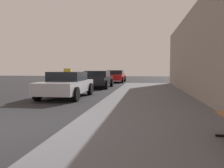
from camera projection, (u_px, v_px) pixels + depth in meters
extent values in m
cube|color=#5B5B60|center=(158.00, 134.00, 4.74)|extent=(4.00, 32.00, 0.15)
cube|color=#B7B7BF|center=(66.00, 87.00, 11.30)|extent=(1.75, 4.08, 0.55)
cube|color=black|center=(68.00, 76.00, 11.47)|extent=(1.54, 1.84, 0.45)
cube|color=yellow|center=(68.00, 70.00, 11.45)|extent=(0.36, 0.14, 0.16)
cylinder|color=black|center=(76.00, 94.00, 9.90)|extent=(0.22, 0.64, 0.64)
cylinder|color=black|center=(37.00, 94.00, 10.15)|extent=(0.22, 0.64, 0.64)
cylinder|color=black|center=(90.00, 89.00, 12.48)|extent=(0.22, 0.64, 0.64)
cylinder|color=black|center=(59.00, 89.00, 12.74)|extent=(0.22, 0.64, 0.64)
cube|color=black|center=(97.00, 80.00, 17.24)|extent=(1.85, 4.07, 0.55)
cube|color=black|center=(97.00, 74.00, 17.41)|extent=(1.62, 1.83, 0.45)
cylinder|color=black|center=(106.00, 85.00, 15.83)|extent=(0.22, 0.64, 0.64)
cylinder|color=black|center=(80.00, 84.00, 16.10)|extent=(0.22, 0.64, 0.64)
cylinder|color=black|center=(112.00, 83.00, 18.40)|extent=(0.22, 0.64, 0.64)
cylinder|color=black|center=(89.00, 82.00, 18.67)|extent=(0.22, 0.64, 0.64)
cube|color=red|center=(115.00, 77.00, 24.27)|extent=(1.77, 4.20, 0.55)
cube|color=black|center=(116.00, 72.00, 24.44)|extent=(1.56, 1.89, 0.45)
cylinder|color=black|center=(122.00, 80.00, 22.83)|extent=(0.22, 0.64, 0.64)
cylinder|color=black|center=(105.00, 80.00, 23.08)|extent=(0.22, 0.64, 0.64)
cylinder|color=black|center=(125.00, 79.00, 25.48)|extent=(0.22, 0.64, 0.64)
cylinder|color=black|center=(109.00, 79.00, 25.74)|extent=(0.22, 0.64, 0.64)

